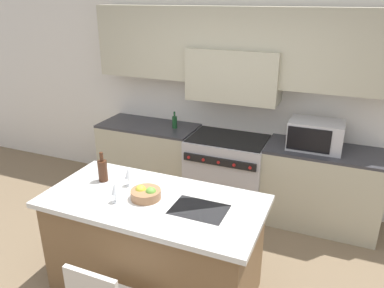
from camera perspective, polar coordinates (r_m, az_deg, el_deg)
name	(u,v)px	position (r m, az deg, el deg)	size (l,w,h in m)	color
back_cabinetry	(237,77)	(4.58, 6.93, 10.06)	(10.00, 0.46, 2.70)	silver
back_counter	(228,171)	(4.71, 5.46, -4.10)	(3.50, 0.62, 0.93)	#B2AD93
range_stove	(227,172)	(4.70, 5.38, -4.28)	(0.95, 0.70, 0.91)	#B7B7BC
microwave	(316,135)	(4.31, 18.31, 1.32)	(0.57, 0.39, 0.32)	#B7B7BC
kitchen_island	(155,245)	(3.41, -5.69, -15.09)	(1.85, 0.91, 0.93)	brown
wine_bottle	(103,170)	(3.48, -13.45, -3.88)	(0.09, 0.09, 0.28)	#422314
wine_glass_near	(115,189)	(3.10, -11.68, -6.75)	(0.07, 0.07, 0.18)	white
wine_glass_far	(128,174)	(3.34, -9.69, -4.47)	(0.07, 0.07, 0.18)	white
fruit_bowl	(146,193)	(3.15, -7.05, -7.49)	(0.25, 0.25, 0.11)	#996B47
oil_bottle_on_counter	(175,122)	(4.77, -2.66, 3.39)	(0.06, 0.06, 0.21)	#194723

